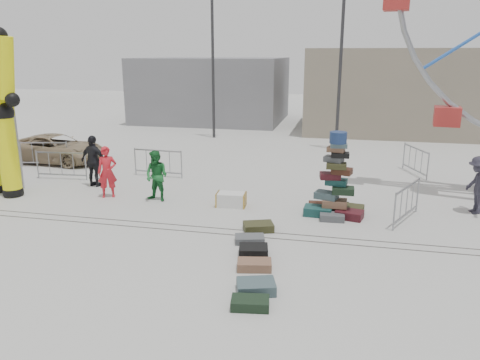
% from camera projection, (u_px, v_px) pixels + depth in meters
% --- Properties ---
extents(ground, '(90.00, 90.00, 0.00)m').
position_uv_depth(ground, '(207.00, 242.00, 12.21)').
color(ground, '#9E9E99').
rests_on(ground, ground).
extents(track_line_near, '(40.00, 0.04, 0.01)m').
position_uv_depth(track_line_near, '(213.00, 233.00, 12.77)').
color(track_line_near, '#47443F').
rests_on(track_line_near, ground).
extents(track_line_far, '(40.00, 0.04, 0.01)m').
position_uv_depth(track_line_far, '(217.00, 228.00, 13.15)').
color(track_line_far, '#47443F').
rests_on(track_line_far, ground).
extents(building_right, '(12.00, 8.00, 5.00)m').
position_uv_depth(building_right, '(406.00, 90.00, 28.91)').
color(building_right, gray).
rests_on(building_right, ground).
extents(building_left, '(10.00, 8.00, 4.40)m').
position_uv_depth(building_left, '(213.00, 89.00, 33.59)').
color(building_left, gray).
rests_on(building_left, ground).
extents(lamp_post_right, '(1.41, 0.25, 8.00)m').
position_uv_depth(lamp_post_right, '(343.00, 59.00, 22.62)').
color(lamp_post_right, '#2D2D30').
rests_on(lamp_post_right, ground).
extents(lamp_post_left, '(1.41, 0.25, 8.00)m').
position_uv_depth(lamp_post_left, '(214.00, 58.00, 25.96)').
color(lamp_post_left, '#2D2D30').
rests_on(lamp_post_left, ground).
extents(suitcase_tower, '(1.82, 1.59, 2.56)m').
position_uv_depth(suitcase_tower, '(335.00, 192.00, 14.07)').
color(suitcase_tower, '#174644').
rests_on(suitcase_tower, ground).
extents(steamer_trunk, '(0.96, 0.59, 0.43)m').
position_uv_depth(steamer_trunk, '(231.00, 200.00, 14.99)').
color(steamer_trunk, silver).
rests_on(steamer_trunk, ground).
extents(row_case_0, '(0.95, 0.80, 0.22)m').
position_uv_depth(row_case_0, '(258.00, 227.00, 12.96)').
color(row_case_0, '#37381C').
rests_on(row_case_0, ground).
extents(row_case_1, '(0.85, 0.64, 0.17)m').
position_uv_depth(row_case_1, '(250.00, 239.00, 12.16)').
color(row_case_1, '#515559').
rests_on(row_case_1, ground).
extents(row_case_2, '(0.79, 0.67, 0.24)m').
position_uv_depth(row_case_2, '(253.00, 251.00, 11.37)').
color(row_case_2, black).
rests_on(row_case_2, ground).
extents(row_case_3, '(0.85, 0.60, 0.21)m').
position_uv_depth(row_case_3, '(254.00, 265.00, 10.64)').
color(row_case_3, brown).
rests_on(row_case_3, ground).
extents(row_case_4, '(0.92, 0.77, 0.23)m').
position_uv_depth(row_case_4, '(256.00, 287.00, 9.63)').
color(row_case_4, '#41585D').
rests_on(row_case_4, ground).
extents(row_case_5, '(0.79, 0.55, 0.20)m').
position_uv_depth(row_case_5, '(250.00, 303.00, 9.03)').
color(row_case_5, black).
rests_on(row_case_5, ground).
extents(barricade_dummy_a, '(1.98, 0.51, 1.10)m').
position_uv_depth(barricade_dummy_a, '(44.00, 154.00, 20.10)').
color(barricade_dummy_a, gray).
rests_on(barricade_dummy_a, ground).
extents(barricade_dummy_b, '(2.00, 0.25, 1.10)m').
position_uv_depth(barricade_dummy_b, '(61.00, 165.00, 18.09)').
color(barricade_dummy_b, gray).
rests_on(barricade_dummy_b, ground).
extents(barricade_dummy_c, '(2.00, 0.22, 1.10)m').
position_uv_depth(barricade_dummy_c, '(158.00, 163.00, 18.49)').
color(barricade_dummy_c, gray).
rests_on(barricade_dummy_c, ground).
extents(barricade_wheel_front, '(0.94, 1.86, 1.10)m').
position_uv_depth(barricade_wheel_front, '(407.00, 203.00, 13.59)').
color(barricade_wheel_front, gray).
rests_on(barricade_wheel_front, ground).
extents(barricade_wheel_back, '(0.77, 1.92, 1.10)m').
position_uv_depth(barricade_wheel_back, '(415.00, 161.00, 18.86)').
color(barricade_wheel_back, gray).
rests_on(barricade_wheel_back, ground).
extents(pedestrian_red, '(0.76, 0.65, 1.75)m').
position_uv_depth(pedestrian_red, '(107.00, 172.00, 15.78)').
color(pedestrian_red, red).
rests_on(pedestrian_red, ground).
extents(pedestrian_green, '(0.95, 0.82, 1.69)m').
position_uv_depth(pedestrian_green, '(157.00, 176.00, 15.38)').
color(pedestrian_green, '#19672B').
rests_on(pedestrian_green, ground).
extents(pedestrian_black, '(1.18, 0.68, 1.89)m').
position_uv_depth(pedestrian_black, '(94.00, 161.00, 17.05)').
color(pedestrian_black, black).
rests_on(pedestrian_black, ground).
extents(pedestrian_grey, '(0.86, 1.25, 1.78)m').
position_uv_depth(pedestrian_grey, '(477.00, 185.00, 14.19)').
color(pedestrian_grey, '#25232E').
rests_on(pedestrian_grey, ground).
extents(parked_suv, '(4.59, 2.32, 1.25)m').
position_uv_depth(parked_suv, '(56.00, 149.00, 20.89)').
color(parked_suv, '#94805F').
rests_on(parked_suv, ground).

